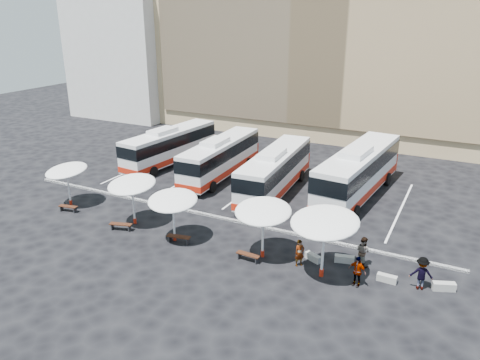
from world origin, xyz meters
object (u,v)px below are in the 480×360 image
at_px(bus_2, 275,170).
at_px(passenger_0, 300,253).
at_px(wood_bench_2, 179,238).
at_px(passenger_1, 363,252).
at_px(wood_bench_0, 68,207).
at_px(bus_3, 359,171).
at_px(sunshade_4, 325,222).
at_px(conc_bench_2, 387,278).
at_px(bus_0, 170,145).
at_px(wood_bench_1, 121,225).
at_px(passenger_3, 421,273).
at_px(conc_bench_1, 344,259).
at_px(passenger_2, 357,271).
at_px(sunshade_0, 66,171).
at_px(bus_1, 221,156).
at_px(sunshade_2, 173,200).
at_px(sunshade_1, 132,185).
at_px(conc_bench_3, 444,286).
at_px(sunshade_3, 263,211).
at_px(wood_bench_3, 248,256).
at_px(conc_bench_0, 313,257).

distance_m(bus_2, passenger_0, 11.78).
bearing_deg(wood_bench_2, passenger_1, 12.52).
bearing_deg(wood_bench_0, bus_3, 34.82).
bearing_deg(passenger_0, sunshade_4, -67.41).
bearing_deg(conc_bench_2, passenger_0, -173.50).
height_order(bus_0, wood_bench_1, bus_0).
distance_m(wood_bench_1, passenger_3, 19.18).
xyz_separation_m(bus_2, conc_bench_2, (10.79, -9.60, -1.73)).
height_order(wood_bench_2, conc_bench_1, wood_bench_2).
distance_m(bus_0, passenger_2, 25.18).
bearing_deg(passenger_2, sunshade_0, -169.65).
xyz_separation_m(bus_1, passenger_1, (15.04, -9.94, -0.94)).
xyz_separation_m(sunshade_2, wood_bench_1, (-4.12, -0.41, -2.45)).
distance_m(bus_3, sunshade_1, 17.58).
bearing_deg(wood_bench_1, conc_bench_3, 6.10).
distance_m(sunshade_3, conc_bench_2, 7.83).
relative_size(sunshade_0, passenger_3, 2.14).
bearing_deg(conc_bench_1, bus_1, 144.41).
bearing_deg(conc_bench_3, bus_2, 146.46).
xyz_separation_m(bus_2, passenger_0, (5.86, -10.16, -1.11)).
distance_m(bus_0, sunshade_4, 23.51).
distance_m(sunshade_2, wood_bench_3, 5.97).
height_order(wood_bench_1, conc_bench_2, wood_bench_1).
bearing_deg(conc_bench_0, bus_1, 139.04).
relative_size(conc_bench_0, passenger_2, 0.62).
xyz_separation_m(sunshade_4, passenger_0, (-1.52, 0.53, -2.51)).
relative_size(bus_2, sunshade_3, 3.02).
xyz_separation_m(wood_bench_1, passenger_2, (15.96, 0.47, 0.52)).
relative_size(sunshade_2, sunshade_3, 1.00).
bearing_deg(wood_bench_3, sunshade_0, 174.54).
height_order(bus_1, passenger_2, bus_1).
bearing_deg(bus_1, conc_bench_3, -29.96).
bearing_deg(conc_bench_1, wood_bench_0, -174.43).
bearing_deg(wood_bench_1, conc_bench_2, 5.35).
bearing_deg(sunshade_0, passenger_2, -3.22).
distance_m(bus_0, passenger_3, 27.32).
relative_size(sunshade_3, passenger_0, 2.42).
height_order(wood_bench_2, conc_bench_2, wood_bench_2).
bearing_deg(passenger_2, sunshade_1, -169.33).
relative_size(sunshade_4, wood_bench_3, 2.99).
height_order(bus_0, bus_1, bus_0).
bearing_deg(conc_bench_2, conc_bench_3, 10.54).
height_order(conc_bench_0, passenger_0, passenger_0).
xyz_separation_m(wood_bench_2, passenger_3, (14.54, 1.48, 0.58)).
distance_m(conc_bench_3, passenger_3, 1.45).
bearing_deg(sunshade_1, passenger_1, 5.35).
bearing_deg(sunshade_0, conc_bench_3, 0.93).
xyz_separation_m(bus_0, sunshade_1, (5.60, -12.44, 1.06)).
xyz_separation_m(bus_0, sunshade_4, (19.42, -13.17, 1.47)).
bearing_deg(bus_2, conc_bench_2, -45.38).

